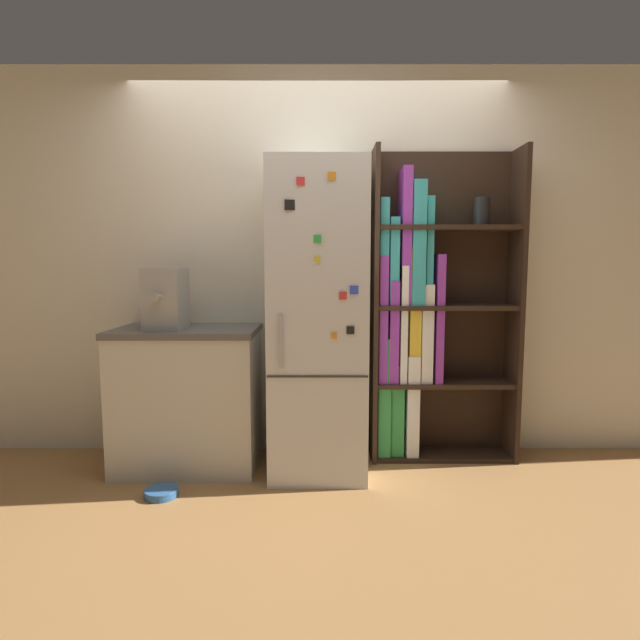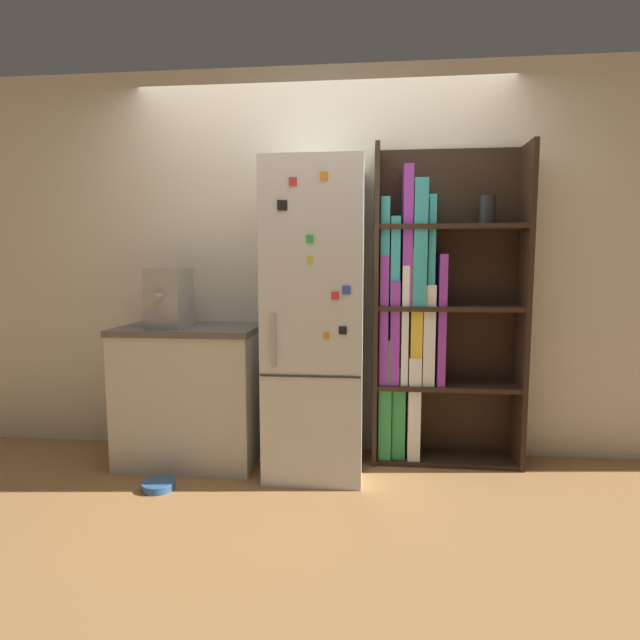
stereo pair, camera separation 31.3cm
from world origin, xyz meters
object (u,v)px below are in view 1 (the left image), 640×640
at_px(refrigerator, 316,320).
at_px(pet_bowl, 160,492).
at_px(espresso_machine, 165,299).
at_px(bookshelf, 421,316).

bearing_deg(refrigerator, pet_bowl, -154.93).
height_order(refrigerator, espresso_machine, refrigerator).
bearing_deg(pet_bowl, espresso_machine, 98.97).
xyz_separation_m(bookshelf, pet_bowl, (-1.57, -0.62, -0.93)).
relative_size(espresso_machine, pet_bowl, 1.96).
bearing_deg(espresso_machine, bookshelf, 7.57).
relative_size(refrigerator, bookshelf, 0.93).
distance_m(refrigerator, pet_bowl, 1.34).
relative_size(bookshelf, pet_bowl, 10.63).
relative_size(refrigerator, espresso_machine, 5.05).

